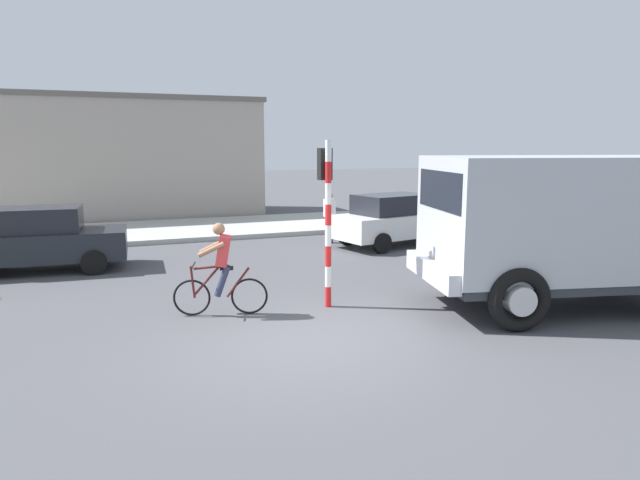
% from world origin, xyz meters
% --- Properties ---
extents(ground_plane, '(120.00, 120.00, 0.00)m').
position_xyz_m(ground_plane, '(0.00, 0.00, 0.00)').
color(ground_plane, '#4C4C51').
extents(sidewalk_far, '(80.00, 5.00, 0.16)m').
position_xyz_m(sidewalk_far, '(0.00, 12.68, 0.08)').
color(sidewalk_far, '#ADADA8').
rests_on(sidewalk_far, ground).
extents(truck_foreground, '(5.84, 3.73, 2.90)m').
position_xyz_m(truck_foreground, '(5.40, 0.11, 1.67)').
color(truck_foreground, '#B2B7BC').
rests_on(truck_foreground, ground).
extents(cyclist, '(1.68, 0.62, 1.72)m').
position_xyz_m(cyclist, '(-0.86, 2.04, 0.86)').
color(cyclist, black).
rests_on(cyclist, ground).
extents(traffic_light_pole, '(0.24, 0.43, 3.20)m').
position_xyz_m(traffic_light_pole, '(1.17, 1.88, 2.07)').
color(traffic_light_pole, red).
rests_on(traffic_light_pole, ground).
extents(car_red_near, '(4.11, 2.08, 1.60)m').
position_xyz_m(car_red_near, '(-4.26, 7.36, 0.82)').
color(car_red_near, '#1E2328').
rests_on(car_red_near, ground).
extents(car_white_mid, '(4.27, 2.52, 1.60)m').
position_xyz_m(car_white_mid, '(5.72, 7.38, 0.82)').
color(car_white_mid, white).
rests_on(car_white_mid, ground).
extents(pedestrian_near_kerb, '(0.34, 0.22, 1.62)m').
position_xyz_m(pedestrian_near_kerb, '(4.01, 8.51, 0.85)').
color(pedestrian_near_kerb, '#2D334C').
rests_on(pedestrian_near_kerb, ground).
extents(building_mid_block, '(11.43, 5.46, 5.08)m').
position_xyz_m(building_mid_block, '(-1.73, 18.01, 2.54)').
color(building_mid_block, '#9E9389').
rests_on(building_mid_block, ground).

